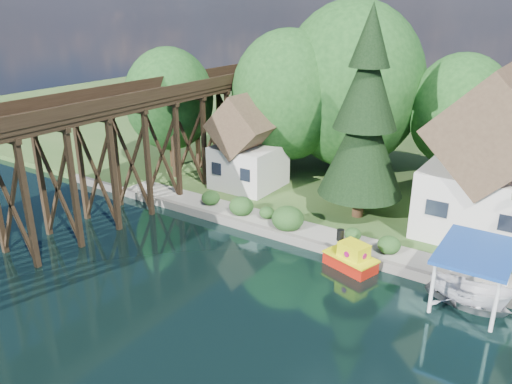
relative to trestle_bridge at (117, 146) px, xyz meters
The scene contains 13 objects.
ground 17.64m from the trestle_bridge, 17.91° to the right, with size 140.00×140.00×0.00m, color black.
bank 33.36m from the trestle_bridge, 60.97° to the left, with size 140.00×52.00×0.50m, color #2D5221.
seawall 20.82m from the trestle_bridge, ahead, with size 60.00×0.40×0.62m, color slate.
promenade 22.90m from the trestle_bridge, 10.63° to the left, with size 50.00×2.60×0.06m, color gray.
trestle_bridge is the anchor object (origin of this frame).
house_left 25.42m from the trestle_bridge, 25.21° to the left, with size 7.64×8.64×11.02m.
shed 10.69m from the trestle_bridge, 61.81° to the left, with size 5.09×5.40×7.85m.
bg_trees 23.48m from the trestle_bridge, 43.41° to the left, with size 49.90×13.30×10.57m.
shrubs 12.79m from the trestle_bridge, 19.72° to the left, with size 15.76×2.47×1.70m.
conifer 17.47m from the trestle_bridge, 29.20° to the left, with size 5.90×5.90×14.53m.
tugboat 18.21m from the trestle_bridge, ahead, with size 3.47×2.55×2.25m.
boat_white_a 24.76m from the trestle_bridge, ahead, with size 3.10×4.35×0.90m, color silver.
boat_canopy 24.61m from the trestle_bridge, ahead, with size 4.14×5.14×3.29m.
Camera 1 is at (11.42, -17.94, 14.92)m, focal length 35.00 mm.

